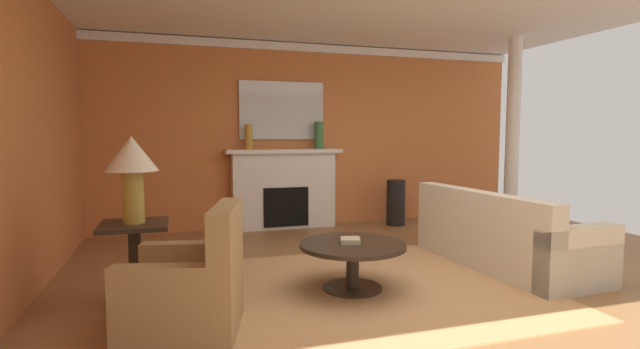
{
  "coord_description": "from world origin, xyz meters",
  "views": [
    {
      "loc": [
        -2.1,
        -3.99,
        1.46
      ],
      "look_at": [
        -0.49,
        1.11,
        1.0
      ],
      "focal_mm": 26.16,
      "sensor_mm": 36.0,
      "label": 1
    }
  ],
  "objects": [
    {
      "name": "vase_tall_corner",
      "position": [
        1.3,
        2.74,
        0.37
      ],
      "size": [
        0.3,
        0.3,
        0.73
      ],
      "primitive_type": "cylinder",
      "color": "black",
      "rests_on": "ground_plane"
    },
    {
      "name": "fireplace",
      "position": [
        -0.47,
        3.03,
        0.58
      ],
      "size": [
        1.8,
        0.35,
        1.23
      ],
      "color": "white",
      "rests_on": "ground_plane"
    },
    {
      "name": "side_table",
      "position": [
        -2.44,
        0.28,
        0.4
      ],
      "size": [
        0.56,
        0.56,
        0.7
      ],
      "color": "#2D2319",
      "rests_on": "ground_plane"
    },
    {
      "name": "wall_window",
      "position": [
        -3.38,
        0.3,
        1.45
      ],
      "size": [
        0.12,
        6.97,
        2.89
      ],
      "primitive_type": "cube",
      "color": "#CC723D",
      "rests_on": "ground_plane"
    },
    {
      "name": "mantel_mirror",
      "position": [
        -0.47,
        3.16,
        1.83
      ],
      "size": [
        1.33,
        0.04,
        0.89
      ],
      "primitive_type": "cube",
      "color": "silver"
    },
    {
      "name": "ground_plane",
      "position": [
        0.0,
        0.0,
        0.0
      ],
      "size": [
        8.62,
        8.62,
        0.0
      ],
      "primitive_type": "plane",
      "color": "olive"
    },
    {
      "name": "vase_mantel_right",
      "position": [
        0.08,
        2.99,
        1.45
      ],
      "size": [
        0.14,
        0.14,
        0.42
      ],
      "primitive_type": "cylinder",
      "color": "#33703D",
      "rests_on": "fireplace"
    },
    {
      "name": "wall_fireplace",
      "position": [
        0.0,
        3.25,
        1.45
      ],
      "size": [
        7.23,
        0.12,
        2.89
      ],
      "primitive_type": "cube",
      "color": "#CC723D",
      "rests_on": "ground_plane"
    },
    {
      "name": "table_lamp",
      "position": [
        -2.44,
        0.28,
        1.22
      ],
      "size": [
        0.44,
        0.44,
        0.75
      ],
      "color": "#B28E38",
      "rests_on": "side_table"
    },
    {
      "name": "armchair_near_window",
      "position": [
        -2.02,
        -0.52,
        0.31
      ],
      "size": [
        0.97,
        0.97,
        0.95
      ],
      "color": "#9E7A4C",
      "rests_on": "ground_plane"
    },
    {
      "name": "coffee_table",
      "position": [
        -0.52,
        0.0,
        0.34
      ],
      "size": [
        1.0,
        1.0,
        0.45
      ],
      "color": "#2D2319",
      "rests_on": "ground_plane"
    },
    {
      "name": "sofa",
      "position": [
        1.35,
        0.25,
        0.3
      ],
      "size": [
        1.01,
        2.14,
        0.85
      ],
      "color": "beige",
      "rests_on": "ground_plane"
    },
    {
      "name": "crown_moulding",
      "position": [
        0.0,
        3.17,
        2.81
      ],
      "size": [
        7.23,
        0.08,
        0.12
      ],
      "primitive_type": "cube",
      "color": "white"
    },
    {
      "name": "book_red_cover",
      "position": [
        -0.54,
        0.01,
        0.47
      ],
      "size": [
        0.23,
        0.24,
        0.05
      ],
      "primitive_type": "cube",
      "rotation": [
        0.0,
        0.0,
        -0.33
      ],
      "color": "tan",
      "rests_on": "coffee_table"
    },
    {
      "name": "column_white",
      "position": [
        2.77,
        1.84,
        1.45
      ],
      "size": [
        0.2,
        0.2,
        2.89
      ],
      "primitive_type": "cylinder",
      "color": "white",
      "rests_on": "ground_plane"
    },
    {
      "name": "vase_mantel_left",
      "position": [
        -1.02,
        2.99,
        1.42
      ],
      "size": [
        0.11,
        0.11,
        0.38
      ],
      "primitive_type": "cylinder",
      "color": "#B7892D",
      "rests_on": "fireplace"
    },
    {
      "name": "area_rug",
      "position": [
        -0.52,
        0.0,
        0.01
      ],
      "size": [
        3.47,
        2.71,
        0.01
      ],
      "primitive_type": "cube",
      "color": "tan",
      "rests_on": "ground_plane"
    }
  ]
}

